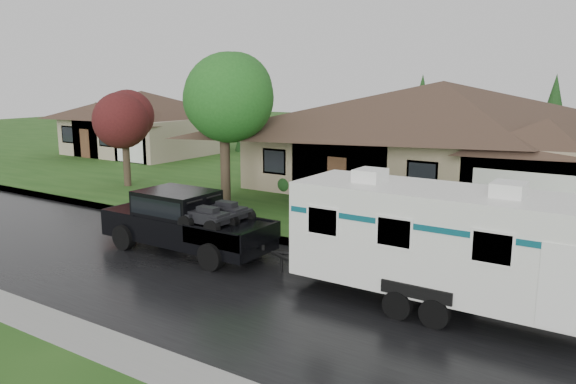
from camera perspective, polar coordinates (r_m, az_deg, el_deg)
The scene contains 11 objects.
ground at distance 18.87m, azimuth -4.92°, elevation -6.67°, with size 140.00×140.00×0.00m, color #214A17.
road at distance 17.43m, azimuth -9.03°, elevation -8.31°, with size 140.00×8.00×0.01m, color black.
curb at distance 20.58m, azimuth -1.03°, elevation -4.87°, with size 140.00×0.50×0.15m, color gray.
lawn at distance 31.65m, azimuth 12.11°, elevation 0.66°, with size 140.00×26.00×0.15m, color #214A17.
house_main at distance 29.35m, azimuth 15.76°, elevation 6.59°, with size 19.44×10.80×6.90m.
house_far at distance 44.58m, azimuth -14.52°, elevation 7.37°, with size 10.80×8.64×5.80m.
tree_left_green at distance 25.60m, azimuth -6.54°, elevation 9.42°, with size 4.21×4.21×6.96m.
tree_red at distance 31.25m, azimuth -16.32°, elevation 7.25°, with size 3.20×3.20×5.29m.
shrub_row at distance 25.61m, azimuth 11.66°, elevation -0.52°, with size 13.60×1.00×1.00m.
pickup_truck at distance 19.58m, azimuth -10.55°, elevation -2.75°, with size 6.28×2.39×2.09m.
travel_trailer at distance 14.87m, azimuth 14.78°, elevation -4.59°, with size 7.75×2.72×3.48m.
Camera 1 is at (11.16, -14.04, 5.85)m, focal length 35.00 mm.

